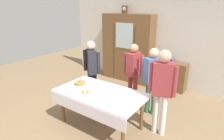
% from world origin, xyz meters
% --- Properties ---
extents(ground_plane, '(12.00, 12.00, 0.00)m').
position_xyz_m(ground_plane, '(0.00, 0.00, 0.00)').
color(ground_plane, '#846B4C').
rests_on(ground_plane, ground).
extents(back_wall, '(6.40, 0.10, 2.70)m').
position_xyz_m(back_wall, '(0.00, 2.65, 1.35)').
color(back_wall, silver).
rests_on(back_wall, ground).
extents(dining_table, '(1.79, 0.99, 0.76)m').
position_xyz_m(dining_table, '(0.00, -0.24, 0.66)').
color(dining_table, brown).
rests_on(dining_table, ground).
extents(wall_cabinet, '(1.69, 0.46, 2.15)m').
position_xyz_m(wall_cabinet, '(-0.90, 2.35, 1.08)').
color(wall_cabinet, brown).
rests_on(wall_cabinet, ground).
extents(mantel_clock, '(0.18, 0.11, 0.24)m').
position_xyz_m(mantel_clock, '(-1.02, 2.35, 2.27)').
color(mantel_clock, brown).
rests_on(mantel_clock, wall_cabinet).
extents(bookshelf_low, '(0.92, 0.35, 0.84)m').
position_xyz_m(bookshelf_low, '(0.55, 2.41, 0.42)').
color(bookshelf_low, brown).
rests_on(bookshelf_low, ground).
extents(book_stack, '(0.16, 0.22, 0.12)m').
position_xyz_m(book_stack, '(0.55, 2.41, 0.90)').
color(book_stack, '#3D754C').
rests_on(book_stack, bookshelf_low).
extents(tea_cup_mid_right, '(0.13, 0.13, 0.06)m').
position_xyz_m(tea_cup_mid_right, '(0.02, 0.03, 0.79)').
color(tea_cup_mid_right, white).
rests_on(tea_cup_mid_right, dining_table).
extents(tea_cup_center, '(0.13, 0.13, 0.06)m').
position_xyz_m(tea_cup_center, '(0.28, -0.22, 0.79)').
color(tea_cup_center, silver).
rests_on(tea_cup_center, dining_table).
extents(tea_cup_near_left, '(0.13, 0.13, 0.06)m').
position_xyz_m(tea_cup_near_left, '(0.04, -0.31, 0.79)').
color(tea_cup_near_left, white).
rests_on(tea_cup_near_left, dining_table).
extents(tea_cup_near_right, '(0.13, 0.13, 0.06)m').
position_xyz_m(tea_cup_near_right, '(-0.15, -0.06, 0.79)').
color(tea_cup_near_right, white).
rests_on(tea_cup_near_right, dining_table).
extents(bread_basket, '(0.24, 0.24, 0.16)m').
position_xyz_m(bread_basket, '(-0.60, -0.15, 0.80)').
color(bread_basket, '#9E7542').
rests_on(bread_basket, dining_table).
extents(pastry_plate, '(0.28, 0.28, 0.05)m').
position_xyz_m(pastry_plate, '(-0.21, -0.40, 0.78)').
color(pastry_plate, white).
rests_on(pastry_plate, dining_table).
extents(spoon_near_left, '(0.12, 0.02, 0.01)m').
position_xyz_m(spoon_near_left, '(0.15, -0.47, 0.77)').
color(spoon_near_left, silver).
rests_on(spoon_near_left, dining_table).
extents(spoon_back_edge, '(0.12, 0.02, 0.01)m').
position_xyz_m(spoon_back_edge, '(0.16, -0.14, 0.77)').
color(spoon_back_edge, silver).
rests_on(spoon_back_edge, dining_table).
extents(person_near_right_end, '(0.52, 0.39, 1.59)m').
position_xyz_m(person_near_right_end, '(-0.82, 0.50, 0.96)').
color(person_near_right_end, '#191E38').
rests_on(person_near_right_end, ground).
extents(person_behind_table_left, '(0.52, 0.37, 1.54)m').
position_xyz_m(person_behind_table_left, '(0.07, 1.00, 0.93)').
color(person_behind_table_left, '#933338').
rests_on(person_behind_table_left, ground).
extents(person_behind_table_right, '(0.52, 0.32, 1.67)m').
position_xyz_m(person_behind_table_right, '(1.07, 0.25, 1.02)').
color(person_behind_table_right, silver).
rests_on(person_behind_table_right, ground).
extents(person_by_cabinet, '(0.52, 0.41, 1.54)m').
position_xyz_m(person_by_cabinet, '(0.64, 0.82, 0.93)').
color(person_by_cabinet, '#33704C').
rests_on(person_by_cabinet, ground).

